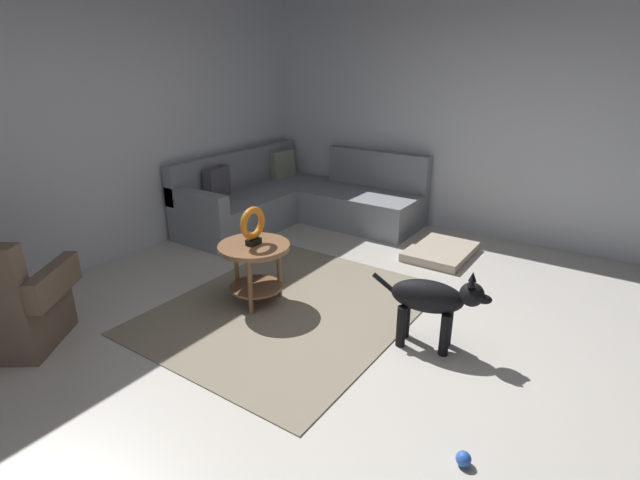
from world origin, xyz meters
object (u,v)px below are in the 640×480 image
(armchair, at_px, (6,308))
(dog_bed_mat, at_px, (440,252))
(torus_sculpture, at_px, (253,225))
(sectional_couch, at_px, (296,201))
(dog_toy_ball, at_px, (463,459))
(side_table, at_px, (254,258))
(dog, at_px, (433,301))

(armchair, xyz_separation_m, dog_bed_mat, (3.43, -1.94, -0.28))
(torus_sculpture, bearing_deg, armchair, 146.50)
(armchair, height_order, dog_bed_mat, armchair)
(sectional_couch, height_order, dog_toy_ball, sectional_couch)
(side_table, bearing_deg, dog, -82.32)
(sectional_couch, height_order, armchair, same)
(torus_sculpture, xyz_separation_m, dog_toy_ball, (-0.75, -2.08, -0.67))
(armchair, relative_size, dog_bed_mat, 1.25)
(armchair, xyz_separation_m, side_table, (1.52, -1.01, 0.09))
(dog_toy_ball, bearing_deg, dog_bed_mat, 23.46)
(dog, bearing_deg, side_table, -94.50)
(armchair, relative_size, dog, 1.19)
(sectional_couch, bearing_deg, dog_toy_ball, -130.67)
(dog, bearing_deg, dog_toy_ball, 19.25)
(armchair, relative_size, dog_toy_ball, 12.23)
(torus_sculpture, height_order, dog_bed_mat, torus_sculpture)
(armchair, bearing_deg, sectional_couch, 55.02)
(dog, relative_size, dog_toy_ball, 10.27)
(sectional_couch, distance_m, dog_bed_mat, 1.96)
(dog_bed_mat, bearing_deg, side_table, 153.94)
(armchair, distance_m, dog_toy_ball, 3.20)
(sectional_couch, relative_size, armchair, 2.25)
(torus_sculpture, bearing_deg, dog_bed_mat, -26.06)
(side_table, relative_size, dog, 0.72)
(sectional_couch, height_order, side_table, sectional_couch)
(side_table, bearing_deg, sectional_couch, 27.87)
(sectional_couch, height_order, torus_sculpture, sectional_couch)
(side_table, relative_size, dog_bed_mat, 0.75)
(side_table, distance_m, dog_toy_ball, 2.24)
(dog_toy_ball, bearing_deg, armchair, 104.11)
(dog_bed_mat, bearing_deg, dog_toy_ball, -156.54)
(side_table, xyz_separation_m, torus_sculpture, (-0.00, -0.00, 0.29))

